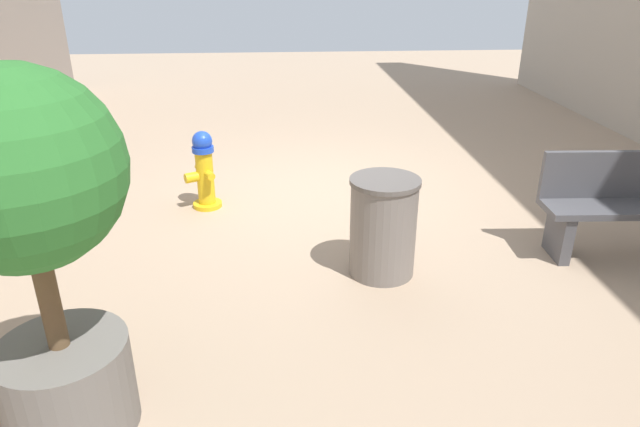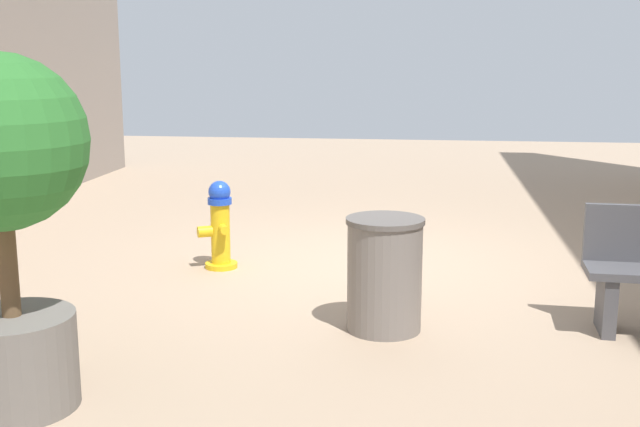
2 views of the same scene
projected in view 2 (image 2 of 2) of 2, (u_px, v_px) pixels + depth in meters
ground_plane at (361, 264)px, 8.00m from camera, size 23.40×23.40×0.00m
fire_hydrant at (220, 225)px, 7.78m from camera, size 0.38×0.40×0.86m
planter_tree at (2, 194)px, 4.52m from camera, size 1.01×1.01×2.09m
trash_bin at (384, 274)px, 6.02m from camera, size 0.59×0.59×0.87m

